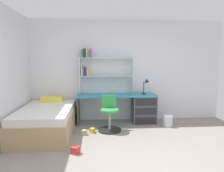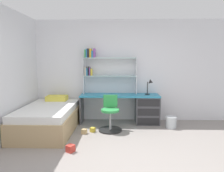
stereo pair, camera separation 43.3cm
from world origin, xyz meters
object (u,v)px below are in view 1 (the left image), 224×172
at_px(desk, 137,107).
at_px(bed_platform, 47,120).
at_px(desk_lamp, 147,84).
at_px(toy_block_red_1, 76,150).
at_px(toy_block_natural_2, 84,132).
at_px(swivel_chair, 110,117).
at_px(toy_block_yellow_0, 92,130).
at_px(bookshelf_hutch, 98,67).
at_px(waste_bin, 168,121).

height_order(desk, bed_platform, desk).
bearing_deg(desk_lamp, desk, 178.58).
height_order(toy_block_red_1, toy_block_natural_2, toy_block_red_1).
height_order(swivel_chair, toy_block_natural_2, swivel_chair).
relative_size(desk_lamp, bed_platform, 0.21).
bearing_deg(toy_block_yellow_0, bookshelf_hutch, 79.68).
bearing_deg(toy_block_yellow_0, desk_lamp, 26.72).
bearing_deg(toy_block_red_1, desk_lamp, 46.19).
relative_size(bookshelf_hutch, waste_bin, 5.10).
height_order(bookshelf_hutch, bed_platform, bookshelf_hutch).
height_order(bed_platform, waste_bin, bed_platform).
xyz_separation_m(waste_bin, toy_block_yellow_0, (-1.79, -0.32, -0.08)).
height_order(bookshelf_hutch, toy_block_natural_2, bookshelf_hutch).
relative_size(waste_bin, toy_block_red_1, 2.18).
relative_size(bookshelf_hutch, swivel_chair, 1.72).
relative_size(desk, bookshelf_hutch, 1.44).
bearing_deg(bed_platform, desk, 16.94).
distance_m(desk, bed_platform, 2.18).
xyz_separation_m(bed_platform, waste_bin, (2.76, 0.28, -0.15)).
distance_m(desk, desk_lamp, 0.62).
bearing_deg(toy_block_natural_2, bed_platform, 168.65).
distance_m(waste_bin, toy_block_natural_2, 2.01).
bearing_deg(toy_block_yellow_0, toy_block_red_1, -104.71).
bearing_deg(desk, toy_block_yellow_0, -148.29).
bearing_deg(bed_platform, desk_lamp, 15.14).
height_order(desk, bookshelf_hutch, bookshelf_hutch).
xyz_separation_m(swivel_chair, waste_bin, (1.41, 0.20, -0.17)).
xyz_separation_m(desk, waste_bin, (0.68, -0.36, -0.27)).
xyz_separation_m(desk, desk_lamp, (0.24, -0.01, 0.57)).
height_order(desk, waste_bin, desk).
bearing_deg(toy_block_red_1, bed_platform, 124.47).
bearing_deg(waste_bin, swivel_chair, -171.96).
distance_m(desk, waste_bin, 0.82).
height_order(bookshelf_hutch, desk_lamp, bookshelf_hutch).
xyz_separation_m(desk_lamp, swivel_chair, (-0.96, -0.55, -0.67)).
distance_m(desk, swivel_chair, 0.91).
height_order(desk_lamp, toy_block_red_1, desk_lamp).
relative_size(desk_lamp, toy_block_yellow_0, 4.01).
relative_size(desk, swivel_chair, 2.49).
bearing_deg(toy_block_red_1, bookshelf_hutch, 77.26).
height_order(waste_bin, toy_block_yellow_0, waste_bin).
height_order(swivel_chair, bed_platform, swivel_chair).
relative_size(desk, toy_block_red_1, 16.02).
height_order(desk, desk_lamp, desk_lamp).
xyz_separation_m(desk, bookshelf_hutch, (-0.95, 0.14, 1.00)).
xyz_separation_m(swivel_chair, toy_block_yellow_0, (-0.38, -0.12, -0.26)).
bearing_deg(desk, desk_lamp, -1.42).
bearing_deg(swivel_chair, desk_lamp, 29.86).
height_order(desk_lamp, toy_block_natural_2, desk_lamp).
height_order(desk, toy_block_yellow_0, desk).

